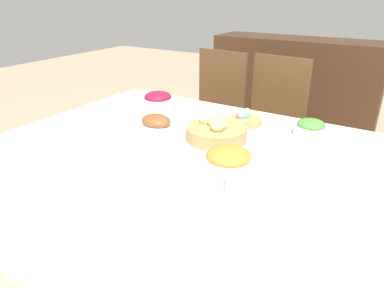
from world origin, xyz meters
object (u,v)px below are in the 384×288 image
Objects in this scene: chair_far_center at (269,124)px; beet_salad_bowl at (158,100)px; fork at (123,179)px; bread_basket at (216,131)px; sideboard at (293,93)px; butter_dish at (138,151)px; ham_platter at (156,122)px; carrot_bowl at (228,160)px; drinking_cup at (235,184)px; spoon at (197,205)px; egg_basket at (244,118)px; dinner_plate at (154,189)px; knife at (190,202)px; chair_far_left at (212,112)px; green_salad_bowl at (311,128)px.

beet_salad_bowl is (-0.49, -0.63, 0.25)m from chair_far_center.
bread_basket is at bearing 76.59° from fork.
sideboard is 12.88× the size of butter_dish.
ham_platter is (-0.20, -1.83, 0.25)m from sideboard.
drinking_cup is (0.10, -0.14, -0.01)m from carrot_bowl.
spoon is at bearing -68.06° from bread_basket.
sideboard is 1.84m from bread_basket.
egg_basket is 0.72× the size of dinner_plate.
knife is 0.44m from butter_dish.
drinking_cup is at bearing -55.58° from carrot_bowl.
butter_dish is (0.14, -0.31, -0.01)m from ham_platter.
ham_platter is 0.56m from fork.
beet_salad_bowl is at bearing 125.06° from ham_platter.
ham_platter is at bearing 138.49° from spoon.
dinner_plate is at bearing -53.35° from ham_platter.
chair_far_left reaches higher than butter_dish.
beet_salad_bowl is at bearing -122.21° from chair_far_center.
chair_far_left is 5.49× the size of egg_basket.
chair_far_left reaches higher than bread_basket.
drinking_cup is (0.07, 0.14, 0.03)m from spoon.
green_salad_bowl is (0.52, -1.53, 0.27)m from sideboard.
fork is at bearing -68.98° from chair_far_left.
drinking_cup reaches higher than ham_platter.
knife is (0.18, -0.52, -0.04)m from bread_basket.
sideboard is 1.86m from ham_platter.
chair_far_center is 0.66× the size of sideboard.
carrot_bowl is 0.28m from knife.
sideboard is 5.14× the size of bread_basket.
carrot_bowl is at bearing 88.24° from knife.
spoon is at bearing -84.76° from carrot_bowl.
chair_far_center is 4.64× the size of carrot_bowl.
ham_platter is 1.52× the size of fork.
bread_basket is at bearing 93.53° from dinner_plate.
chair_far_left is at bearing -174.11° from chair_far_center.
egg_basket is at bearing 103.81° from spoon.
butter_dish is (-0.09, 0.20, 0.01)m from fork.
egg_basket is (0.17, -1.55, 0.26)m from sideboard.
beet_salad_bowl is 1.21× the size of green_salad_bowl.
chair_far_left is 1.00m from sideboard.
beet_salad_bowl is 1.15× the size of spoon.
sideboard reaches higher than chair_far_left.
egg_basket is 1.55× the size of butter_dish.
carrot_bowl is at bearing 61.37° from dinner_plate.
chair_far_center is 0.95m from sideboard.
spoon is at bearing -77.08° from egg_basket.
bread_basket is 1.72× the size of fork.
carrot_bowl is at bearing -73.02° from chair_far_center.
ham_platter is 1.52× the size of spoon.
green_salad_bowl reaches higher than spoon.
fork is 1.00× the size of knife.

